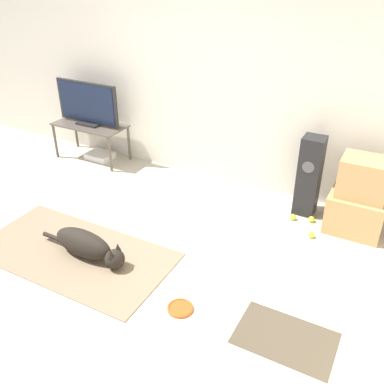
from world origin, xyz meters
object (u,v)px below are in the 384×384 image
(dog, at_px, (87,245))
(tennis_ball_by_boxes, at_px, (311,235))
(tv_stand, at_px, (90,129))
(tv, at_px, (87,104))
(tennis_ball_loose_on_carpet, at_px, (293,217))
(floor_speaker, at_px, (309,176))
(frisbee, at_px, (180,308))
(cardboard_box_upper, at_px, (364,178))
(tennis_ball_near_speaker, at_px, (311,219))
(cardboard_box_lower, at_px, (355,213))
(game_console, at_px, (100,156))

(dog, height_order, tennis_ball_by_boxes, dog)
(tv_stand, height_order, tv, tv)
(tennis_ball_loose_on_carpet, bearing_deg, floor_speaker, 73.88)
(dog, xyz_separation_m, tennis_ball_loose_on_carpet, (1.54, 1.58, -0.11))
(frisbee, distance_m, tv, 3.33)
(tv_stand, bearing_deg, floor_speaker, -0.11)
(cardboard_box_upper, height_order, tennis_ball_near_speaker, cardboard_box_upper)
(cardboard_box_lower, bearing_deg, frisbee, -119.08)
(dog, height_order, game_console, dog)
(floor_speaker, xyz_separation_m, tennis_ball_near_speaker, (0.13, -0.17, -0.42))
(floor_speaker, bearing_deg, cardboard_box_upper, -10.43)
(frisbee, distance_m, tv_stand, 3.27)
(frisbee, bearing_deg, tennis_ball_loose_on_carpet, 76.39)
(tv_stand, distance_m, tennis_ball_loose_on_carpet, 3.02)
(dog, relative_size, cardboard_box_lower, 1.81)
(cardboard_box_lower, relative_size, game_console, 1.57)
(tennis_ball_near_speaker, relative_size, game_console, 0.18)
(tv, xyz_separation_m, tennis_ball_by_boxes, (3.25, -0.47, -0.76))
(frisbee, relative_size, tennis_ball_by_boxes, 3.29)
(dog, xyz_separation_m, tennis_ball_by_boxes, (1.81, 1.34, -0.11))
(tv_stand, bearing_deg, tennis_ball_loose_on_carpet, -4.39)
(cardboard_box_upper, bearing_deg, tv_stand, 178.28)
(tennis_ball_by_boxes, distance_m, tennis_ball_loose_on_carpet, 0.36)
(cardboard_box_upper, relative_size, tennis_ball_near_speaker, 7.15)
(dog, distance_m, tennis_ball_loose_on_carpet, 2.22)
(dog, xyz_separation_m, tennis_ball_near_speaker, (1.74, 1.64, -0.11))
(frisbee, xyz_separation_m, tv_stand, (-2.55, 1.99, 0.44))
(cardboard_box_upper, xyz_separation_m, tennis_ball_by_boxes, (-0.35, -0.36, -0.59))
(cardboard_box_upper, relative_size, tv, 0.49)
(tv, distance_m, game_console, 0.76)
(cardboard_box_upper, xyz_separation_m, tv_stand, (-3.60, 0.11, -0.17))
(frisbee, height_order, cardboard_box_lower, cardboard_box_lower)
(dog, xyz_separation_m, game_console, (-1.34, 1.85, -0.10))
(tv, bearing_deg, tennis_ball_by_boxes, -8.28)
(tv, bearing_deg, cardboard_box_lower, -2.06)
(tennis_ball_by_boxes, relative_size, tennis_ball_near_speaker, 1.00)
(cardboard_box_lower, distance_m, tennis_ball_loose_on_carpet, 0.64)
(frisbee, height_order, tennis_ball_by_boxes, tennis_ball_by_boxes)
(tv_stand, height_order, tennis_ball_loose_on_carpet, tv_stand)
(dog, relative_size, game_console, 2.84)
(tv_stand, bearing_deg, frisbee, -38.03)
(cardboard_box_upper, height_order, floor_speaker, floor_speaker)
(cardboard_box_upper, bearing_deg, tennis_ball_near_speaker, -170.82)
(tennis_ball_by_boxes, bearing_deg, cardboard_box_lower, 44.95)
(frisbee, height_order, tv_stand, tv_stand)
(tennis_ball_loose_on_carpet, bearing_deg, cardboard_box_lower, 9.50)
(dog, distance_m, cardboard_box_upper, 2.80)
(floor_speaker, xyz_separation_m, tennis_ball_by_boxes, (0.20, -0.46, -0.42))
(tv, height_order, tennis_ball_near_speaker, tv)
(cardboard_box_upper, distance_m, game_console, 3.56)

